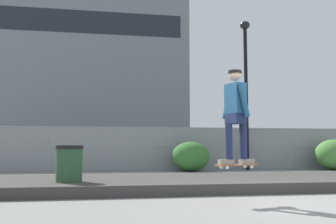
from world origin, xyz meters
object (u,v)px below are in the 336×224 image
at_px(skateboard, 236,165).
at_px(street_lamp, 246,76).
at_px(parked_car_near, 105,150).
at_px(trash_bin, 69,169).
at_px(shrub_center, 334,155).
at_px(skater, 236,110).
at_px(shrub_left, 191,157).

xyz_separation_m(skateboard, street_lamp, (3.88, 9.29, 3.46)).
relative_size(street_lamp, parked_car_near, 1.47).
bearing_deg(parked_car_near, skateboard, -80.41).
xyz_separation_m(parked_car_near, trash_bin, (-0.84, -10.88, -0.32)).
height_order(street_lamp, parked_car_near, street_lamp).
xyz_separation_m(street_lamp, shrub_center, (3.75, -0.61, -3.47)).
relative_size(skater, shrub_left, 1.08).
height_order(parked_car_near, trash_bin, parked_car_near).
bearing_deg(street_lamp, shrub_left, -169.56).
bearing_deg(shrub_left, trash_bin, -122.55).
xyz_separation_m(parked_car_near, shrub_left, (3.43, -4.19, -0.23)).
bearing_deg(shrub_left, skateboard, -97.98).
xyz_separation_m(skater, street_lamp, (3.88, 9.29, 2.49)).
bearing_deg(shrub_left, parked_car_near, 129.30).
bearing_deg(shrub_left, street_lamp, 10.44).
bearing_deg(trash_bin, parked_car_near, 85.60).
height_order(skater, trash_bin, skater).
xyz_separation_m(skater, parked_car_near, (-2.20, 13.00, -0.81)).
distance_m(shrub_left, trash_bin, 7.94).
relative_size(skateboard, shrub_center, 0.48).
relative_size(skateboard, skater, 0.49).
relative_size(skateboard, parked_car_near, 0.18).
distance_m(street_lamp, trash_bin, 10.60).
bearing_deg(shrub_center, skateboard, -131.31).
relative_size(skater, parked_car_near, 0.38).
height_order(skateboard, shrub_left, shrub_left).
height_order(skater, parked_car_near, skater).
bearing_deg(skater, shrub_center, 48.69).
distance_m(skater, trash_bin, 3.87).
bearing_deg(trash_bin, street_lamp, 46.05).
relative_size(skateboard, street_lamp, 0.12).
relative_size(skater, trash_bin, 1.65).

